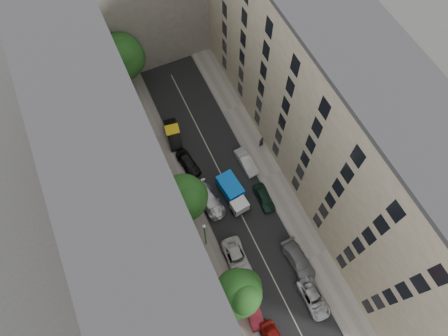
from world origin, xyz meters
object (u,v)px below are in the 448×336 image
car_left_2 (237,259)px  tree_near (239,294)px  car_right_2 (264,198)px  tree_far (122,58)px  car_right_1 (298,260)px  tarp_truck (233,193)px  lamp_post (205,233)px  car_right_0 (314,298)px  pedestrian (261,142)px  car_left_3 (209,200)px  car_left_5 (173,134)px  car_right_3 (246,162)px  tree_mid (185,199)px  car_left_1 (253,310)px  car_left_4 (188,163)px

car_left_2 → tree_near: 6.80m
car_right_2 → tree_far: tree_far is taller
car_right_1 → tarp_truck: bearing=104.2°
car_right_2 → tree_far: 24.87m
car_right_2 → lamp_post: (-8.41, -2.07, 3.33)m
tarp_truck → lamp_post: 7.06m
tarp_truck → tree_far: tree_far is taller
car_right_0 → tree_far: size_ratio=0.51×
lamp_post → pedestrian: size_ratio=3.21×
car_right_2 → tree_far: bearing=114.5°
tarp_truck → car_left_2: bearing=-118.4°
car_left_3 → pedestrian: (9.07, 4.37, 0.36)m
tree_near → tree_far: (-1.24, 31.89, 0.30)m
tree_far → lamp_post: size_ratio=1.47×
car_left_5 → tree_far: (-2.50, 9.83, 5.26)m
car_left_3 → tree_near: 12.93m
car_left_5 → tree_near: 22.65m
car_right_2 → car_right_3: size_ratio=0.94×
tree_mid → pedestrian: bearing=22.6°
car_left_1 → car_left_3: car_left_3 is taller
car_right_2 → pedestrian: (3.00, 6.77, 0.46)m
tarp_truck → lamp_post: (-5.16, -3.98, 2.71)m
tarp_truck → car_right_1: size_ratio=1.04×
tarp_truck → tree_mid: tree_mid is taller
car_left_2 → tree_mid: tree_mid is taller
tree_far → lamp_post: tree_far is taller
car_left_3 → car_right_1: size_ratio=1.04×
tarp_truck → car_left_4: tarp_truck is taller
car_left_2 → pedestrian: 15.03m
car_right_1 → car_right_2: 8.20m
car_left_3 → tree_mid: size_ratio=0.64×
tarp_truck → pedestrian: 7.92m
car_right_3 → lamp_post: (-8.57, -7.29, 3.31)m
car_right_1 → car_right_3: (0.13, 13.42, -0.05)m
car_right_0 → car_right_1: size_ratio=0.93×
car_left_4 → car_left_3: bearing=-94.8°
car_left_1 → car_right_0: bearing=-9.9°
tree_near → pedestrian: tree_near is taller
car_left_2 → car_left_4: size_ratio=1.20×
car_left_2 → tree_mid: bearing=116.1°
car_left_1 → car_right_0: (6.40, -1.60, -0.03)m
car_left_2 → tree_near: tree_near is taller
car_left_2 → tree_mid: (-2.93, 6.97, 4.76)m
car_right_2 → pedestrian: 7.42m
tarp_truck → car_right_1: 10.64m
car_right_0 → car_right_1: car_right_1 is taller
car_right_3 → tree_near: (-8.08, -14.62, 5.03)m
car_left_4 → tree_near: 18.16m
car_left_4 → pedestrian: size_ratio=2.14×
tarp_truck → car_right_3: (3.41, 3.31, -0.60)m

